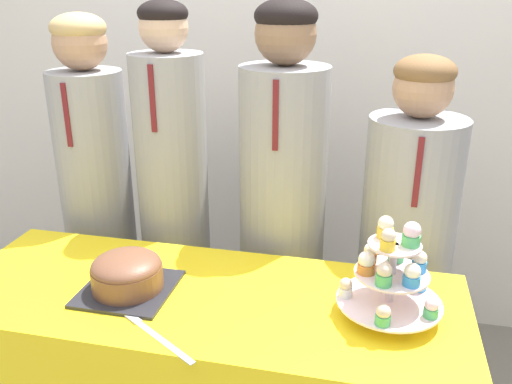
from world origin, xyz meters
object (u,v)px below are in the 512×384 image
(student_0, at_px, (100,220))
(student_3, at_px, (403,269))
(round_cake, at_px, (127,273))
(student_1, at_px, (175,224))
(cupcake_stand, at_px, (392,273))
(student_2, at_px, (282,234))
(cake_knife, at_px, (141,325))

(student_0, distance_m, student_3, 1.16)
(round_cake, bearing_deg, student_1, 96.28)
(cupcake_stand, relative_size, student_1, 0.18)
(cupcake_stand, height_order, student_1, student_1)
(student_0, relative_size, student_2, 0.97)
(student_3, bearing_deg, student_0, -180.00)
(student_1, bearing_deg, cake_knife, -76.25)
(student_2, bearing_deg, student_0, -180.00)
(cake_knife, xyz_separation_m, student_0, (-0.48, 0.67, -0.04))
(cake_knife, xyz_separation_m, cupcake_stand, (0.62, 0.20, 0.13))
(student_0, bearing_deg, round_cake, -54.45)
(round_cake, relative_size, cake_knife, 0.91)
(student_2, bearing_deg, cake_knife, -110.17)
(round_cake, distance_m, student_3, 0.96)
(cake_knife, bearing_deg, cupcake_stand, 49.78)
(student_3, bearing_deg, cake_knife, -135.46)
(student_1, relative_size, student_2, 1.00)
(cupcake_stand, bearing_deg, round_cake, -176.58)
(student_0, height_order, student_2, student_2)
(cupcake_stand, relative_size, student_0, 0.18)
(student_1, bearing_deg, student_0, 180.00)
(round_cake, distance_m, student_2, 0.63)
(round_cake, xyz_separation_m, student_3, (0.79, 0.52, -0.17))
(round_cake, bearing_deg, student_2, 55.75)
(cupcake_stand, distance_m, student_2, 0.63)
(student_0, bearing_deg, cupcake_stand, -23.39)
(student_2, height_order, student_3, student_2)
(student_3, bearing_deg, round_cake, -146.66)
(student_2, distance_m, student_3, 0.44)
(round_cake, xyz_separation_m, cake_knife, (0.11, -0.15, -0.05))
(round_cake, bearing_deg, student_0, 125.55)
(student_1, height_order, student_3, student_1)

